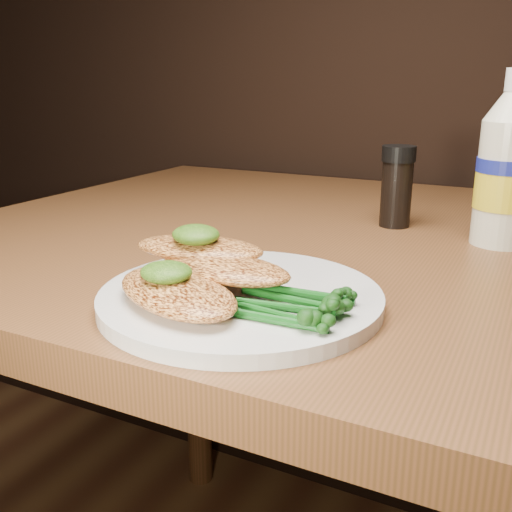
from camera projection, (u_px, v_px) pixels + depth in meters
The scene contains 10 objects.
dining_table at pixel (398, 507), 0.80m from camera, with size 1.20×0.80×0.75m, color #533418, non-canonical shape.
plate at pixel (241, 298), 0.50m from camera, with size 0.24×0.24×0.01m, color silver.
chicken_front at pixel (177, 292), 0.47m from camera, with size 0.13×0.07×0.02m, color #F7A04E.
chicken_mid at pixel (225, 268), 0.50m from camera, with size 0.12×0.06×0.02m, color #F7A04E.
chicken_back at pixel (199, 248), 0.53m from camera, with size 0.12×0.06×0.02m, color #F7A04E.
pesto_front at pixel (166, 272), 0.46m from camera, with size 0.04×0.04×0.02m, color black.
pesto_back at pixel (196, 235), 0.52m from camera, with size 0.04×0.04×0.02m, color black.
broccolini_bundle at pixel (287, 300), 0.46m from camera, with size 0.11×0.09×0.02m, color #104C14, non-canonical shape.
mayo_bottle at pixel (510, 159), 0.66m from camera, with size 0.07×0.07×0.20m, color beige, non-canonical shape.
pepper_grinder at pixel (397, 187), 0.75m from camera, with size 0.04×0.04×0.10m, color black, non-canonical shape.
Camera 1 is at (0.13, 0.37, 0.94)m, focal length 41.26 mm.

